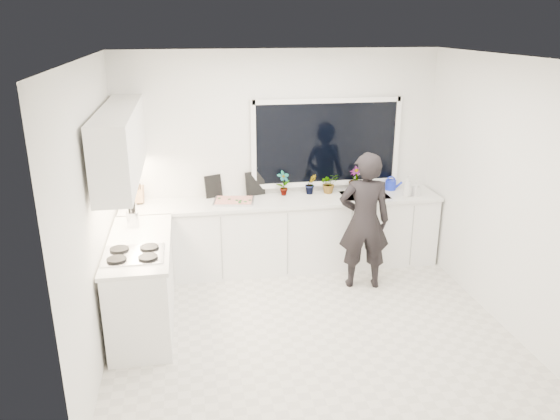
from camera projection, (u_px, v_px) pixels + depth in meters
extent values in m
cube|color=beige|center=(308.00, 326.00, 5.70)|extent=(4.00, 3.50, 0.02)
cube|color=white|center=(279.00, 159.00, 6.89)|extent=(4.00, 0.02, 2.70)
cube|color=white|center=(93.00, 214.00, 4.93)|extent=(0.02, 3.50, 2.70)
cube|color=white|center=(502.00, 192.00, 5.58)|extent=(0.02, 3.50, 2.70)
cube|color=white|center=(313.00, 56.00, 4.81)|extent=(4.00, 3.50, 0.02)
cube|color=black|center=(326.00, 143.00, 6.89)|extent=(1.80, 0.02, 1.00)
cube|color=white|center=(283.00, 235.00, 6.90)|extent=(3.92, 0.58, 0.88)
cube|color=white|center=(142.00, 285.00, 5.61)|extent=(0.58, 1.60, 0.88)
cube|color=silver|center=(283.00, 201.00, 6.74)|extent=(3.94, 0.62, 0.04)
cube|color=silver|center=(139.00, 243.00, 5.46)|extent=(0.62, 1.60, 0.04)
cube|color=white|center=(121.00, 143.00, 5.45)|extent=(0.34, 2.10, 0.70)
cube|color=silver|center=(365.00, 199.00, 6.93)|extent=(0.58, 0.42, 0.14)
cylinder|color=silver|center=(360.00, 182.00, 7.06)|extent=(0.03, 0.03, 0.22)
cube|color=black|center=(134.00, 254.00, 5.12)|extent=(0.56, 0.48, 0.03)
imported|color=black|center=(364.00, 221.00, 6.30)|extent=(0.65, 0.48, 1.63)
cube|color=silver|center=(234.00, 201.00, 6.61)|extent=(0.53, 0.43, 0.03)
cube|color=red|center=(234.00, 200.00, 6.61)|extent=(0.48, 0.38, 0.01)
cylinder|color=#1528C5|center=(391.00, 185.00, 7.11)|extent=(0.18, 0.18, 0.13)
cylinder|color=white|center=(129.00, 194.00, 6.50)|extent=(0.12, 0.12, 0.26)
cube|color=#9B6A48|center=(138.00, 195.00, 6.56)|extent=(0.14, 0.12, 0.22)
cylinder|color=silver|center=(133.00, 219.00, 5.83)|extent=(0.16, 0.16, 0.16)
cube|color=black|center=(213.00, 186.00, 6.79)|extent=(0.21, 0.10, 0.28)
cube|color=black|center=(255.00, 183.00, 6.87)|extent=(0.25, 0.08, 0.30)
imported|color=#26662D|center=(283.00, 183.00, 6.85)|extent=(0.19, 0.16, 0.32)
imported|color=#26662D|center=(311.00, 184.00, 6.91)|extent=(0.15, 0.13, 0.26)
imported|color=#26662D|center=(329.00, 183.00, 6.95)|extent=(0.25, 0.22, 0.26)
imported|color=#26662D|center=(356.00, 179.00, 7.00)|extent=(0.25, 0.25, 0.33)
imported|color=#D8BF66|center=(407.00, 186.00, 6.81)|extent=(0.13, 0.13, 0.27)
imported|color=#D8BF66|center=(416.00, 189.00, 6.84)|extent=(0.10, 0.10, 0.18)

